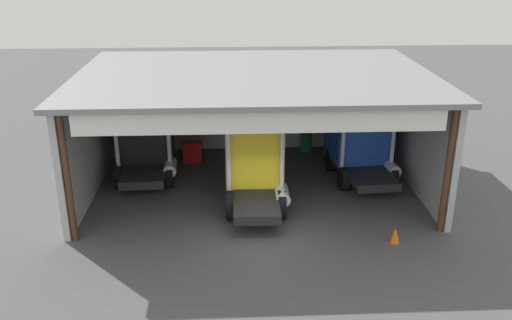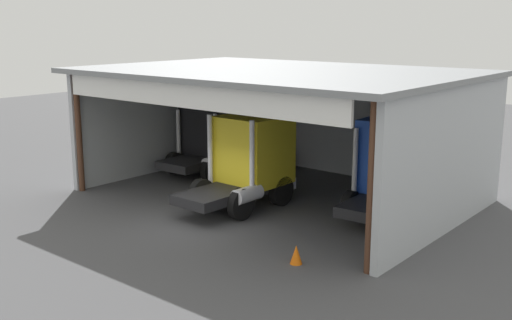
{
  "view_description": "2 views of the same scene",
  "coord_description": "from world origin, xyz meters",
  "px_view_note": "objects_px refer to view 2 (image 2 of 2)",
  "views": [
    {
      "loc": [
        -1.03,
        -17.76,
        9.99
      ],
      "look_at": [
        0.0,
        3.36,
        1.71
      ],
      "focal_mm": 38.84,
      "sensor_mm": 36.0,
      "label": 1
    },
    {
      "loc": [
        14.45,
        -14.08,
        6.77
      ],
      "look_at": [
        0.0,
        3.36,
        1.71
      ],
      "focal_mm": 42.82,
      "sensor_mm": 36.0,
      "label": 2
    }
  ],
  "objects_px": {
    "tool_cart": "(267,161)",
    "truck_yellow_left_bay": "(249,159)",
    "oil_drum": "(392,176)",
    "truck_blue_center_left_bay": "(399,164)",
    "truck_black_center_right_bay": "(211,134)",
    "traffic_cone": "(296,255)"
  },
  "relations": [
    {
      "from": "truck_black_center_right_bay",
      "to": "traffic_cone",
      "type": "relative_size",
      "value": 7.5
    },
    {
      "from": "tool_cart",
      "to": "traffic_cone",
      "type": "xyz_separation_m",
      "value": [
        7.68,
        -8.3,
        -0.22
      ]
    },
    {
      "from": "oil_drum",
      "to": "traffic_cone",
      "type": "relative_size",
      "value": 1.64
    },
    {
      "from": "truck_black_center_right_bay",
      "to": "traffic_cone",
      "type": "bearing_deg",
      "value": -36.95
    },
    {
      "from": "tool_cart",
      "to": "truck_yellow_left_bay",
      "type": "bearing_deg",
      "value": -58.86
    },
    {
      "from": "oil_drum",
      "to": "tool_cart",
      "type": "relative_size",
      "value": 0.92
    },
    {
      "from": "oil_drum",
      "to": "truck_blue_center_left_bay",
      "type": "bearing_deg",
      "value": -59.93
    },
    {
      "from": "truck_black_center_right_bay",
      "to": "oil_drum",
      "type": "xyz_separation_m",
      "value": [
        7.72,
        2.98,
        -1.32
      ]
    },
    {
      "from": "truck_yellow_left_bay",
      "to": "oil_drum",
      "type": "distance_m",
      "value": 6.75
    },
    {
      "from": "truck_yellow_left_bay",
      "to": "truck_blue_center_left_bay",
      "type": "distance_m",
      "value": 5.51
    },
    {
      "from": "oil_drum",
      "to": "tool_cart",
      "type": "distance_m",
      "value": 5.89
    },
    {
      "from": "oil_drum",
      "to": "tool_cart",
      "type": "height_order",
      "value": "tool_cart"
    },
    {
      "from": "truck_black_center_right_bay",
      "to": "oil_drum",
      "type": "relative_size",
      "value": 4.57
    },
    {
      "from": "truck_yellow_left_bay",
      "to": "oil_drum",
      "type": "xyz_separation_m",
      "value": [
        2.92,
        5.93,
        -1.33
      ]
    },
    {
      "from": "tool_cart",
      "to": "traffic_cone",
      "type": "distance_m",
      "value": 11.32
    },
    {
      "from": "truck_black_center_right_bay",
      "to": "truck_yellow_left_bay",
      "type": "relative_size",
      "value": 0.87
    },
    {
      "from": "truck_yellow_left_bay",
      "to": "truck_blue_center_left_bay",
      "type": "bearing_deg",
      "value": 28.53
    },
    {
      "from": "truck_black_center_right_bay",
      "to": "tool_cart",
      "type": "bearing_deg",
      "value": 39.1
    },
    {
      "from": "truck_blue_center_left_bay",
      "to": "truck_black_center_right_bay",
      "type": "bearing_deg",
      "value": 173.56
    },
    {
      "from": "truck_blue_center_left_bay",
      "to": "tool_cart",
      "type": "height_order",
      "value": "truck_blue_center_left_bay"
    },
    {
      "from": "oil_drum",
      "to": "truck_yellow_left_bay",
      "type": "bearing_deg",
      "value": -116.23
    },
    {
      "from": "truck_blue_center_left_bay",
      "to": "traffic_cone",
      "type": "bearing_deg",
      "value": -94.42
    }
  ]
}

